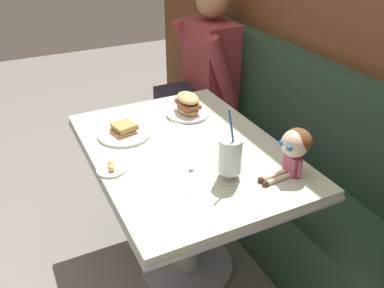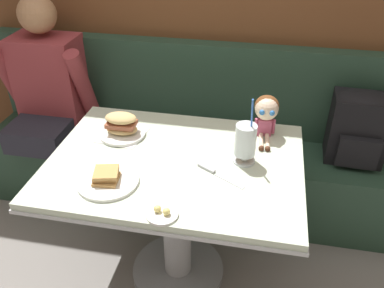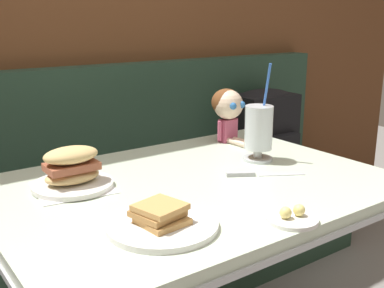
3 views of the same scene
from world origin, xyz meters
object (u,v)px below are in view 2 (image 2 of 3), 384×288
at_px(toast_plate, 107,180).
at_px(sandwich_plate, 122,127).
at_px(butter_knife, 213,172).
at_px(backpack, 359,126).
at_px(diner_patron, 48,86).
at_px(butter_saucer, 162,213).
at_px(milkshake_glass, 245,142).
at_px(seated_doll, 266,111).

height_order(toast_plate, sandwich_plate, sandwich_plate).
distance_m(toast_plate, butter_knife, 0.43).
height_order(toast_plate, backpack, backpack).
relative_size(toast_plate, backpack, 0.62).
distance_m(backpack, diner_patron, 1.77).
xyz_separation_m(toast_plate, butter_saucer, (0.26, -0.14, -0.01)).
relative_size(milkshake_glass, sandwich_plate, 1.40).
distance_m(sandwich_plate, backpack, 1.25).
xyz_separation_m(milkshake_glass, butter_knife, (-0.12, -0.10, -0.10)).
bearing_deg(seated_doll, butter_saucer, -117.94).
distance_m(milkshake_glass, butter_knife, 0.19).
distance_m(sandwich_plate, seated_doll, 0.68).
relative_size(butter_knife, seated_doll, 0.96).
height_order(sandwich_plate, butter_saucer, sandwich_plate).
height_order(toast_plate, butter_saucer, toast_plate).
distance_m(toast_plate, diner_patron, 1.03).
bearing_deg(sandwich_plate, butter_saucer, -56.86).
bearing_deg(seated_doll, diner_patron, 167.13).
xyz_separation_m(butter_saucer, backpack, (0.84, 0.95, -0.09)).
height_order(butter_saucer, butter_knife, butter_saucer).
relative_size(milkshake_glass, butter_saucer, 2.62).
relative_size(toast_plate, diner_patron, 0.31).
relative_size(seated_doll, backpack, 0.55).
relative_size(sandwich_plate, butter_saucer, 1.87).
distance_m(toast_plate, butter_saucer, 0.30).
bearing_deg(butter_saucer, seated_doll, 62.06).
xyz_separation_m(sandwich_plate, diner_patron, (-0.61, 0.43, -0.04)).
xyz_separation_m(milkshake_glass, butter_saucer, (-0.26, -0.39, -0.09)).
xyz_separation_m(toast_plate, milkshake_glass, (0.53, 0.25, 0.09)).
distance_m(sandwich_plate, diner_patron, 0.75).
xyz_separation_m(butter_knife, backpack, (0.69, 0.66, -0.09)).
bearing_deg(butter_saucer, diner_patron, 135.27).
bearing_deg(butter_saucer, milkshake_glass, 56.29).
height_order(sandwich_plate, diner_patron, diner_patron).
bearing_deg(butter_knife, seated_doll, 60.63).
height_order(milkshake_glass, butter_saucer, milkshake_glass).
bearing_deg(sandwich_plate, diner_patron, 144.93).
bearing_deg(toast_plate, diner_patron, 130.60).
height_order(milkshake_glass, seated_doll, milkshake_glass).
relative_size(toast_plate, butter_saucer, 2.08).
relative_size(seated_doll, diner_patron, 0.27).
xyz_separation_m(toast_plate, seated_doll, (0.60, 0.49, 0.11)).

